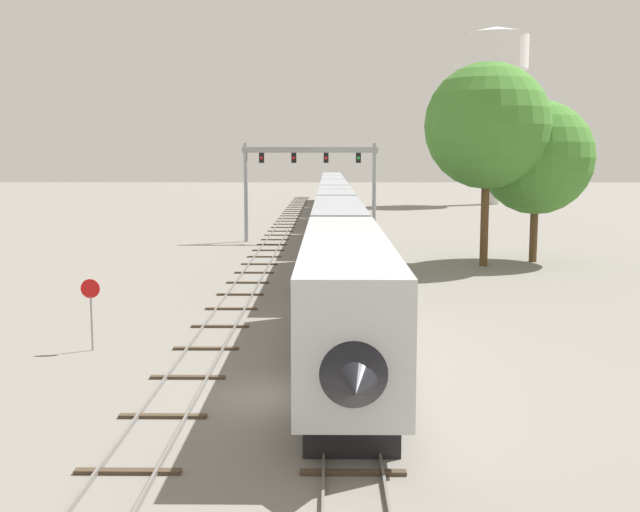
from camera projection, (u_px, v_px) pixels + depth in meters
ground_plane at (285, 397)px, 24.54m from camera, size 400.00×400.00×0.00m
track_main at (334, 226)px, 84.00m from camera, size 2.60×200.00×0.16m
track_near at (270, 247)px, 64.23m from camera, size 2.60×160.00×0.16m
passenger_train at (334, 207)px, 76.83m from camera, size 3.04×118.91×4.80m
signal_gantry at (310, 170)px, 68.06m from camera, size 12.10×0.49×8.82m
water_tower at (495, 64)px, 119.15m from camera, size 10.31×10.31×27.60m
stop_sign at (91, 304)px, 30.18m from camera, size 0.76×0.08×2.88m
trackside_tree_left at (487, 126)px, 52.59m from camera, size 8.70×8.70×14.09m
trackside_tree_mid at (536, 158)px, 54.94m from camera, size 8.20×8.20×11.68m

